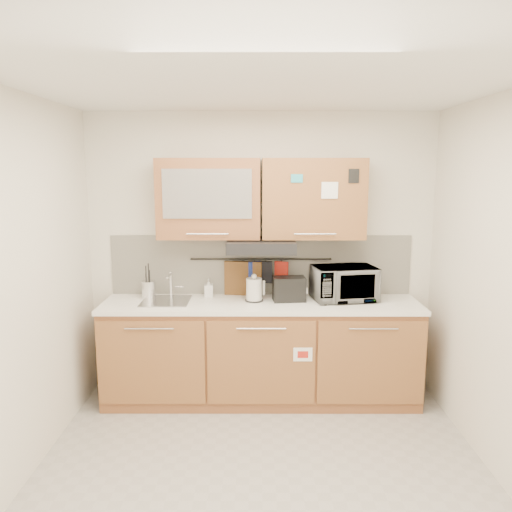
{
  "coord_description": "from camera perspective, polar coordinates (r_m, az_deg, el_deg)",
  "views": [
    {
      "loc": [
        -0.04,
        -3.11,
        2.09
      ],
      "look_at": [
        -0.04,
        1.05,
        1.36
      ],
      "focal_mm": 35.0,
      "sensor_mm": 36.0,
      "label": 1
    }
  ],
  "objects": [
    {
      "name": "utensil_rail",
      "position": [
        4.63,
        0.56,
        -0.37
      ],
      "size": [
        1.3,
        0.02,
        0.02
      ],
      "primitive_type": "cylinder",
      "rotation": [
        0.0,
        1.57,
        0.0
      ],
      "color": "black",
      "rests_on": "backsplash"
    },
    {
      "name": "pot_holder",
      "position": [
        4.64,
        2.92,
        -1.61
      ],
      "size": [
        0.13,
        0.07,
        0.16
      ],
      "primitive_type": "cube",
      "rotation": [
        0.0,
        0.0,
        -0.38
      ],
      "color": "red",
      "rests_on": "utensil_rail"
    },
    {
      "name": "upper_cabinets",
      "position": [
        4.44,
        0.52,
        6.59
      ],
      "size": [
        1.82,
        0.37,
        0.7
      ],
      "color": "#965B35",
      "rests_on": "wall_back"
    },
    {
      "name": "countertop",
      "position": [
        4.46,
        0.58,
        -5.53
      ],
      "size": [
        2.82,
        0.62,
        0.04
      ],
      "primitive_type": "cube",
      "color": "white",
      "rests_on": "base_cabinet"
    },
    {
      "name": "sink",
      "position": [
        4.55,
        -10.23,
        -5.08
      ],
      "size": [
        0.42,
        0.4,
        0.26
      ],
      "color": "silver",
      "rests_on": "countertop"
    },
    {
      "name": "oven_mitt",
      "position": [
        4.64,
        -0.16,
        -1.89
      ],
      "size": [
        0.12,
        0.08,
        0.2
      ],
      "primitive_type": "cube",
      "rotation": [
        0.0,
        0.0,
        0.41
      ],
      "color": "navy",
      "rests_on": "utensil_rail"
    },
    {
      "name": "wall_right",
      "position": [
        3.6,
        27.2,
        -3.87
      ],
      "size": [
        0.0,
        3.0,
        3.0
      ],
      "primitive_type": "plane",
      "rotation": [
        1.57,
        0.0,
        -1.57
      ],
      "color": "silver",
      "rests_on": "ground"
    },
    {
      "name": "toaster",
      "position": [
        4.48,
        3.8,
        -3.75
      ],
      "size": [
        0.3,
        0.2,
        0.22
      ],
      "rotation": [
        0.0,
        0.0,
        0.09
      ],
      "color": "black",
      "rests_on": "countertop"
    },
    {
      "name": "ceiling",
      "position": [
        3.15,
        0.82,
        19.24
      ],
      "size": [
        3.2,
        3.2,
        0.0
      ],
      "primitive_type": "plane",
      "rotation": [
        3.14,
        0.0,
        0.0
      ],
      "color": "white",
      "rests_on": "wall_back"
    },
    {
      "name": "soap_bottle",
      "position": [
        4.63,
        -5.43,
        -3.63
      ],
      "size": [
        0.08,
        0.08,
        0.17
      ],
      "primitive_type": "imported",
      "rotation": [
        0.0,
        0.0,
        0.07
      ],
      "color": "#999999",
      "rests_on": "countertop"
    },
    {
      "name": "kettle",
      "position": [
        4.47,
        -0.2,
        -3.94
      ],
      "size": [
        0.19,
        0.18,
        0.25
      ],
      "rotation": [
        0.0,
        0.0,
        0.38
      ],
      "color": "silver",
      "rests_on": "countertop"
    },
    {
      "name": "range_hood",
      "position": [
        4.41,
        0.58,
        1.21
      ],
      "size": [
        0.6,
        0.46,
        0.1
      ],
      "primitive_type": "cube",
      "color": "black",
      "rests_on": "upper_cabinets"
    },
    {
      "name": "wall_left",
      "position": [
        3.57,
        -25.94,
        -3.89
      ],
      "size": [
        0.0,
        3.0,
        3.0
      ],
      "primitive_type": "plane",
      "rotation": [
        1.57,
        0.0,
        1.57
      ],
      "color": "silver",
      "rests_on": "ground"
    },
    {
      "name": "base_cabinet",
      "position": [
        4.62,
        0.57,
        -11.44
      ],
      "size": [
        2.8,
        0.64,
        0.88
      ],
      "color": "#965B35",
      "rests_on": "floor"
    },
    {
      "name": "cutting_board",
      "position": [
        4.67,
        -1.5,
        -3.25
      ],
      "size": [
        0.35,
        0.07,
        0.43
      ],
      "primitive_type": "cube",
      "rotation": [
        0.0,
        0.0,
        -0.14
      ],
      "color": "brown",
      "rests_on": "utensil_rail"
    },
    {
      "name": "microwave",
      "position": [
        4.57,
        10.02,
        -3.09
      ],
      "size": [
        0.61,
        0.47,
        0.3
      ],
      "primitive_type": "imported",
      "rotation": [
        0.0,
        0.0,
        0.18
      ],
      "color": "#999999",
      "rests_on": "countertop"
    },
    {
      "name": "wall_back",
      "position": [
        4.68,
        0.56,
        0.22
      ],
      "size": [
        3.2,
        0.0,
        3.2
      ],
      "primitive_type": "plane",
      "rotation": [
        1.57,
        0.0,
        0.0
      ],
      "color": "silver",
      "rests_on": "ground"
    },
    {
      "name": "utensil_crock",
      "position": [
        4.67,
        -12.17,
        -3.74
      ],
      "size": [
        0.16,
        0.16,
        0.32
      ],
      "rotation": [
        0.0,
        0.0,
        0.3
      ],
      "color": "silver",
      "rests_on": "countertop"
    },
    {
      "name": "backsplash",
      "position": [
        4.68,
        0.56,
        -1.01
      ],
      "size": [
        2.8,
        0.02,
        0.56
      ],
      "primitive_type": "cube",
      "color": "silver",
      "rests_on": "countertop"
    },
    {
      "name": "floor",
      "position": [
        3.75,
        0.71,
        -23.97
      ],
      "size": [
        3.2,
        3.2,
        0.0
      ],
      "primitive_type": "plane",
      "color": "#9E9993",
      "rests_on": "ground"
    },
    {
      "name": "dark_pouch",
      "position": [
        4.64,
        1.09,
        -1.87
      ],
      "size": [
        0.13,
        0.05,
        0.2
      ],
      "primitive_type": "cube",
      "rotation": [
        0.0,
        0.0,
        -0.12
      ],
      "color": "black",
      "rests_on": "utensil_rail"
    }
  ]
}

